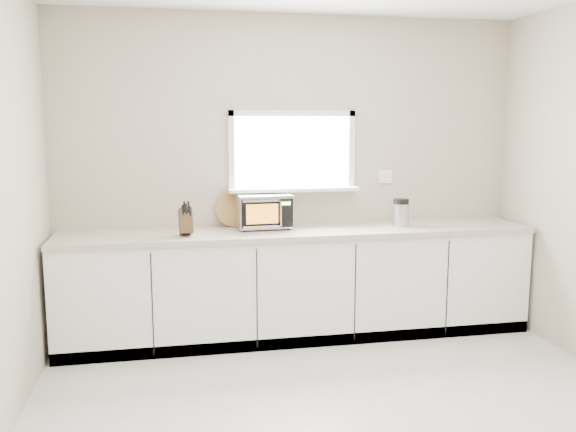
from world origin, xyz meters
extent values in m
cube|color=tan|center=(0.00, 2.00, 1.35)|extent=(4.00, 0.02, 2.70)
cube|color=white|center=(0.00, 1.99, 1.55)|extent=(1.00, 0.02, 0.60)
cube|color=white|center=(0.00, 1.92, 1.23)|extent=(1.12, 0.16, 0.03)
cube|color=white|center=(0.00, 1.97, 1.88)|extent=(1.10, 0.04, 0.05)
cube|color=white|center=(0.00, 1.97, 1.23)|extent=(1.10, 0.04, 0.05)
cube|color=white|center=(-0.53, 1.97, 1.55)|extent=(0.05, 0.04, 0.70)
cube|color=white|center=(0.53, 1.97, 1.55)|extent=(0.05, 0.04, 0.70)
cube|color=white|center=(0.85, 1.99, 1.32)|extent=(0.12, 0.01, 0.12)
cube|color=white|center=(0.00, 1.70, 0.44)|extent=(3.92, 0.60, 0.88)
cube|color=beige|center=(0.00, 1.69, 0.90)|extent=(3.92, 0.64, 0.04)
cylinder|color=black|center=(-0.46, 1.69, 0.93)|extent=(0.02, 0.02, 0.01)
cylinder|color=black|center=(-0.47, 1.96, 0.93)|extent=(0.02, 0.02, 0.01)
cylinder|color=black|center=(-0.09, 1.71, 0.93)|extent=(0.02, 0.02, 0.01)
cylinder|color=black|center=(-0.10, 1.97, 0.93)|extent=(0.02, 0.02, 0.01)
cube|color=#B3B6BB|center=(-0.28, 1.83, 1.07)|extent=(0.46, 0.36, 0.27)
cube|color=black|center=(-0.27, 1.66, 1.07)|extent=(0.43, 0.03, 0.23)
cube|color=#FF9E26|center=(-0.32, 1.65, 1.07)|extent=(0.26, 0.02, 0.16)
cylinder|color=silver|center=(-0.16, 1.64, 1.07)|extent=(0.02, 0.02, 0.21)
cube|color=black|center=(-0.12, 1.66, 1.07)|extent=(0.11, 0.01, 0.23)
cube|color=#19FF33|center=(-0.12, 1.65, 1.15)|extent=(0.07, 0.01, 0.02)
cube|color=silver|center=(-0.28, 1.83, 1.20)|extent=(0.46, 0.36, 0.01)
cube|color=#4A351A|center=(-0.93, 1.61, 1.04)|extent=(0.11, 0.20, 0.23)
cube|color=black|center=(-0.95, 1.56, 1.13)|extent=(0.02, 0.04, 0.08)
cube|color=black|center=(-0.92, 1.56, 1.14)|extent=(0.02, 0.04, 0.08)
cube|color=black|center=(-0.90, 1.57, 1.12)|extent=(0.02, 0.04, 0.08)
cube|color=black|center=(-0.94, 1.56, 1.16)|extent=(0.02, 0.04, 0.08)
cube|color=black|center=(-0.91, 1.56, 1.16)|extent=(0.02, 0.04, 0.08)
cylinder|color=#A4753F|center=(-0.51, 1.94, 1.08)|extent=(0.31, 0.08, 0.31)
cylinder|color=#B3B6BB|center=(0.88, 1.68, 1.02)|extent=(0.17, 0.17, 0.19)
cylinder|color=black|center=(0.88, 1.68, 1.14)|extent=(0.16, 0.16, 0.05)
camera|label=1|loc=(-1.06, -3.16, 1.80)|focal=38.00mm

